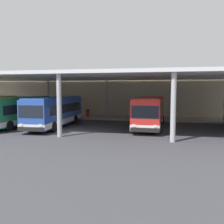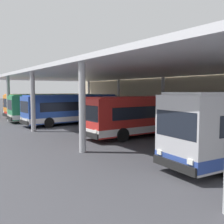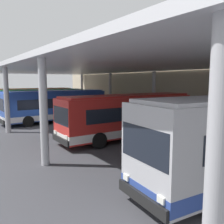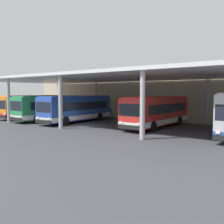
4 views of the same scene
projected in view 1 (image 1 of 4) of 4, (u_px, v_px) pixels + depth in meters
ground_plane at (71, 132)px, 23.80m from camera, size 200.00×200.00×0.00m
platform_kerb at (104, 117)px, 35.18m from camera, size 42.00×4.50×0.18m
station_building_facade at (109, 94)px, 38.05m from camera, size 48.00×1.60×6.51m
canopy_shelter at (89, 78)px, 28.66m from camera, size 40.00×17.00×5.55m
bus_second_bay at (18, 111)px, 27.54m from camera, size 2.89×10.58×3.17m
bus_middle_bay at (55, 111)px, 26.88m from camera, size 3.05×10.63×3.17m
bus_far_bay at (150, 112)px, 26.41m from camera, size 2.75×10.54×3.17m
bench_waiting at (67, 113)px, 36.45m from camera, size 1.80×0.45×0.92m
trash_bin at (88, 113)px, 35.94m from camera, size 0.52×0.52×0.98m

